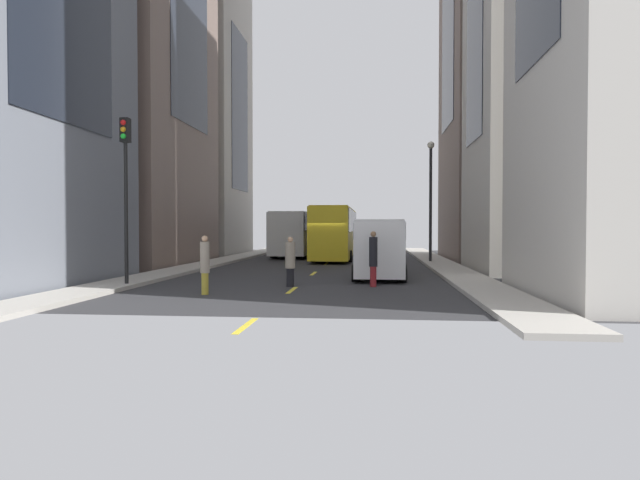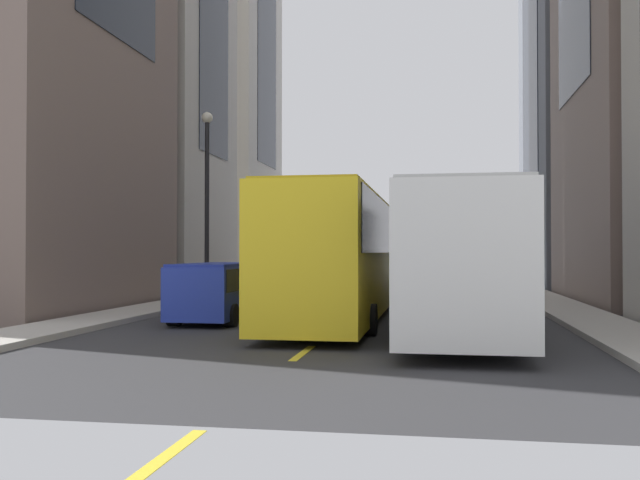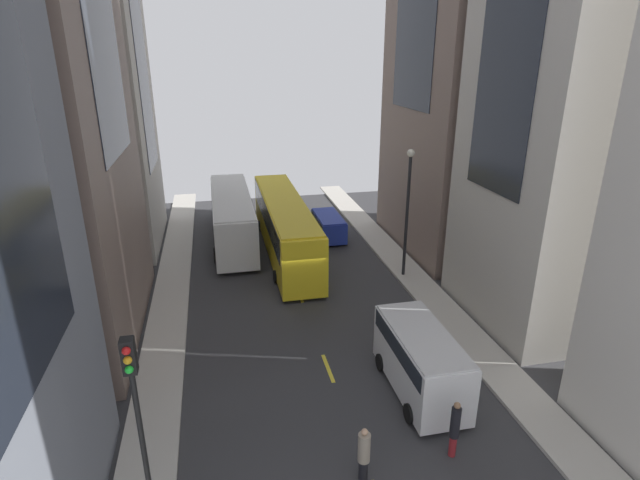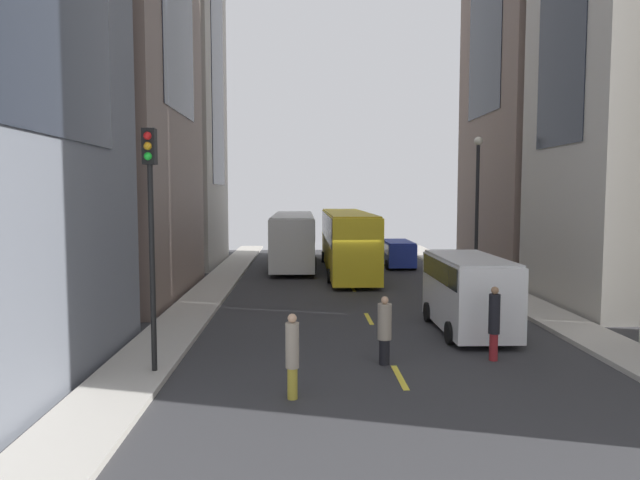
{
  "view_description": "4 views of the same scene",
  "coord_description": "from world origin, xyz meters",
  "views": [
    {
      "loc": [
        2.92,
        -33.13,
        2.28
      ],
      "look_at": [
        -0.86,
        4.76,
        1.35
      ],
      "focal_mm": 30.39,
      "sensor_mm": 36.0,
      "label": 1
    },
    {
      "loc": [
        -2.62,
        27.46,
        2.01
      ],
      "look_at": [
        1.46,
        3.34,
        2.41
      ],
      "focal_mm": 39.06,
      "sensor_mm": 36.0,
      "label": 2
    },
    {
      "loc": [
        -4.06,
        -24.21,
        12.46
      ],
      "look_at": [
        1.57,
        1.86,
        2.38
      ],
      "focal_mm": 27.97,
      "sensor_mm": 36.0,
      "label": 3
    },
    {
      "loc": [
        -2.49,
        -28.6,
        4.72
      ],
      "look_at": [
        -1.53,
        3.25,
        2.16
      ],
      "focal_mm": 32.84,
      "sensor_mm": 36.0,
      "label": 4
    }
  ],
  "objects": [
    {
      "name": "lane_stripe_4",
      "position": [
        0.0,
        7.0,
        0.01
      ],
      "size": [
        0.16,
        2.0,
        0.01
      ],
      "primitive_type": "cube",
      "color": "yellow",
      "rests_on": "ground"
    },
    {
      "name": "sidewalk_east",
      "position": [
        6.87,
        0.0,
        0.07
      ],
      "size": [
        1.9,
        44.0,
        0.15
      ],
      "primitive_type": "cube",
      "color": "#B2ADA3",
      "rests_on": "ground"
    },
    {
      "name": "traffic_light_near_corner",
      "position": [
        -6.32,
        -13.71,
        4.43
      ],
      "size": [
        0.32,
        0.44,
        6.18
      ],
      "color": "black",
      "rests_on": "ground"
    },
    {
      "name": "lane_stripe_3",
      "position": [
        0.0,
        0.0,
        0.01
      ],
      "size": [
        0.16,
        2.0,
        0.01
      ],
      "primitive_type": "cube",
      "color": "yellow",
      "rests_on": "ground"
    },
    {
      "name": "building_west_2",
      "position": [
        -12.51,
        10.41,
        11.71
      ],
      "size": [
        9.07,
        9.4,
        23.41
      ],
      "color": "#B7B2A8",
      "rests_on": "ground"
    },
    {
      "name": "car_blue_0",
      "position": [
        3.59,
        8.36,
        0.98
      ],
      "size": [
        1.88,
        4.1,
        1.67
      ],
      "color": "#2338AD",
      "rests_on": "ground"
    },
    {
      "name": "ground_plane",
      "position": [
        0.0,
        0.0,
        0.0
      ],
      "size": [
        39.63,
        39.63,
        0.0
      ],
      "primitive_type": "plane",
      "color": "#333335"
    },
    {
      "name": "pedestrian_waiting_curb",
      "position": [
        2.9,
        -12.56,
        1.12
      ],
      "size": [
        0.32,
        0.32,
        2.11
      ],
      "rotation": [
        0.0,
        0.0,
        0.4
      ],
      "color": "maroon",
      "rests_on": "ground"
    },
    {
      "name": "lane_stripe_6",
      "position": [
        0.0,
        21.0,
        0.01
      ],
      "size": [
        0.16,
        2.0,
        0.01
      ],
      "primitive_type": "cube",
      "color": "yellow",
      "rests_on": "ground"
    },
    {
      "name": "pedestrian_walking_far",
      "position": [
        -0.24,
        -12.85,
        0.99
      ],
      "size": [
        0.39,
        0.39,
        1.9
      ],
      "rotation": [
        0.0,
        0.0,
        0.17
      ],
      "color": "black",
      "rests_on": "ground"
    },
    {
      "name": "lane_stripe_2",
      "position": [
        0.0,
        -7.0,
        0.01
      ],
      "size": [
        0.16,
        2.0,
        0.01
      ],
      "primitive_type": "cube",
      "color": "yellow",
      "rests_on": "ground"
    },
    {
      "name": "sidewalk_west",
      "position": [
        -6.87,
        0.0,
        0.07
      ],
      "size": [
        1.9,
        44.0,
        0.15
      ],
      "primitive_type": "cube",
      "color": "#B2ADA3",
      "rests_on": "ground"
    },
    {
      "name": "city_bus_white",
      "position": [
        -3.08,
        9.3,
        2.01
      ],
      "size": [
        2.8,
        12.51,
        3.35
      ],
      "color": "silver",
      "rests_on": "ground"
    },
    {
      "name": "streetcar_yellow",
      "position": [
        0.17,
        6.3,
        2.13
      ],
      "size": [
        2.7,
        14.75,
        3.59
      ],
      "color": "yellow",
      "rests_on": "ground"
    },
    {
      "name": "lane_stripe_5",
      "position": [
        0.0,
        14.0,
        0.01
      ],
      "size": [
        0.16,
        2.0,
        0.01
      ],
      "primitive_type": "cube",
      "color": "yellow",
      "rests_on": "ground"
    },
    {
      "name": "delivery_van_white",
      "position": [
        3.14,
        -9.16,
        1.51
      ],
      "size": [
        2.25,
        5.18,
        2.58
      ],
      "color": "white",
      "rests_on": "ground"
    },
    {
      "name": "streetlamp_near",
      "position": [
        6.42,
        1.0,
        4.66
      ],
      "size": [
        0.44,
        0.44,
        7.41
      ],
      "color": "black",
      "rests_on": "ground"
    }
  ]
}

